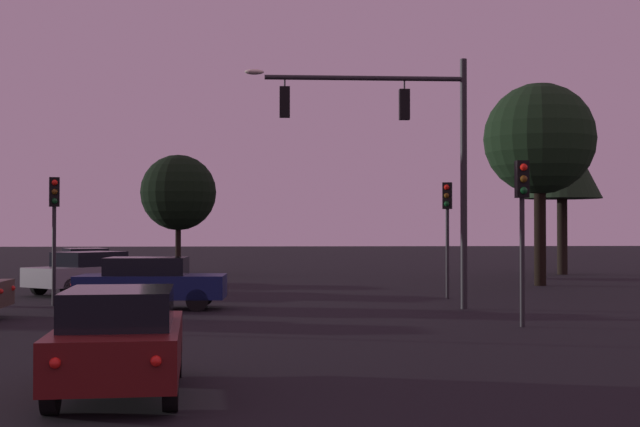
{
  "coord_description": "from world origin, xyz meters",
  "views": [
    {
      "loc": [
        0.2,
        -5.22,
        2.39
      ],
      "look_at": [
        1.75,
        19.04,
        2.78
      ],
      "focal_mm": 49.66,
      "sensor_mm": 36.0,
      "label": 1
    }
  ],
  "objects_px": {
    "car_parked_lot": "(85,265)",
    "tree_left_far": "(540,140)",
    "car_crossing_right": "(151,282)",
    "tree_center_horizon": "(562,160)",
    "car_nearside_lane": "(120,339)",
    "traffic_light_median": "(447,216)",
    "car_far_lane": "(87,272)",
    "tree_right_cluster": "(178,193)",
    "traffic_signal_mast_arm": "(403,137)",
    "traffic_light_far_side": "(522,208)",
    "traffic_light_corner_right": "(54,214)"
  },
  "relations": [
    {
      "from": "traffic_light_median",
      "to": "car_far_lane",
      "type": "distance_m",
      "value": 13.09
    },
    {
      "from": "traffic_signal_mast_arm",
      "to": "traffic_light_corner_right",
      "type": "distance_m",
      "value": 10.87
    },
    {
      "from": "tree_left_far",
      "to": "car_far_lane",
      "type": "bearing_deg",
      "value": -169.34
    },
    {
      "from": "car_far_lane",
      "to": "car_parked_lot",
      "type": "bearing_deg",
      "value": 101.76
    },
    {
      "from": "traffic_light_median",
      "to": "car_nearside_lane",
      "type": "xyz_separation_m",
      "value": [
        -8.27,
        -16.74,
        -2.01
      ]
    },
    {
      "from": "car_far_lane",
      "to": "traffic_signal_mast_arm",
      "type": "bearing_deg",
      "value": -32.91
    },
    {
      "from": "traffic_light_median",
      "to": "car_crossing_right",
      "type": "xyz_separation_m",
      "value": [
        -9.54,
        -3.27,
        -2.0
      ]
    },
    {
      "from": "traffic_light_corner_right",
      "to": "tree_left_far",
      "type": "distance_m",
      "value": 19.95
    },
    {
      "from": "traffic_signal_mast_arm",
      "to": "traffic_light_far_side",
      "type": "bearing_deg",
      "value": -65.93
    },
    {
      "from": "traffic_light_corner_right",
      "to": "tree_center_horizon",
      "type": "relative_size",
      "value": 0.49
    },
    {
      "from": "car_parked_lot",
      "to": "tree_left_far",
      "type": "bearing_deg",
      "value": -6.54
    },
    {
      "from": "traffic_signal_mast_arm",
      "to": "car_parked_lot",
      "type": "distance_m",
      "value": 17.47
    },
    {
      "from": "car_far_lane",
      "to": "tree_left_far",
      "type": "bearing_deg",
      "value": 10.66
    },
    {
      "from": "traffic_light_corner_right",
      "to": "tree_center_horizon",
      "type": "height_order",
      "value": "tree_center_horizon"
    },
    {
      "from": "traffic_signal_mast_arm",
      "to": "tree_center_horizon",
      "type": "distance_m",
      "value": 21.78
    },
    {
      "from": "traffic_light_median",
      "to": "car_crossing_right",
      "type": "bearing_deg",
      "value": -161.08
    },
    {
      "from": "traffic_light_far_side",
      "to": "traffic_light_corner_right",
      "type": "bearing_deg",
      "value": 152.73
    },
    {
      "from": "traffic_light_median",
      "to": "tree_right_cluster",
      "type": "bearing_deg",
      "value": 123.42
    },
    {
      "from": "car_nearside_lane",
      "to": "car_far_lane",
      "type": "relative_size",
      "value": 0.94
    },
    {
      "from": "car_crossing_right",
      "to": "car_parked_lot",
      "type": "height_order",
      "value": "same"
    },
    {
      "from": "tree_left_far",
      "to": "car_parked_lot",
      "type": "bearing_deg",
      "value": 173.46
    },
    {
      "from": "traffic_light_corner_right",
      "to": "car_far_lane",
      "type": "relative_size",
      "value": 0.88
    },
    {
      "from": "traffic_light_corner_right",
      "to": "traffic_signal_mast_arm",
      "type": "bearing_deg",
      "value": -9.4
    },
    {
      "from": "car_nearside_lane",
      "to": "tree_left_far",
      "type": "xyz_separation_m",
      "value": [
        13.47,
        23.01,
        5.25
      ]
    },
    {
      "from": "tree_center_horizon",
      "to": "tree_left_far",
      "type": "bearing_deg",
      "value": -114.41
    },
    {
      "from": "car_far_lane",
      "to": "tree_right_cluster",
      "type": "height_order",
      "value": "tree_right_cluster"
    },
    {
      "from": "traffic_light_median",
      "to": "tree_left_far",
      "type": "xyz_separation_m",
      "value": [
        5.19,
        6.26,
        3.24
      ]
    },
    {
      "from": "car_far_lane",
      "to": "tree_center_horizon",
      "type": "xyz_separation_m",
      "value": [
        21.67,
        11.88,
        5.08
      ]
    },
    {
      "from": "traffic_signal_mast_arm",
      "to": "traffic_light_far_side",
      "type": "relative_size",
      "value": 1.84
    },
    {
      "from": "traffic_light_corner_right",
      "to": "tree_left_far",
      "type": "relative_size",
      "value": 0.47
    },
    {
      "from": "tree_center_horizon",
      "to": "car_crossing_right",
      "type": "bearing_deg",
      "value": -135.84
    },
    {
      "from": "traffic_light_far_side",
      "to": "tree_left_far",
      "type": "height_order",
      "value": "tree_left_far"
    },
    {
      "from": "car_parked_lot",
      "to": "traffic_light_corner_right",
      "type": "bearing_deg",
      "value": -83.79
    },
    {
      "from": "car_nearside_lane",
      "to": "tree_center_horizon",
      "type": "relative_size",
      "value": 0.52
    },
    {
      "from": "car_crossing_right",
      "to": "tree_right_cluster",
      "type": "height_order",
      "value": "tree_right_cluster"
    },
    {
      "from": "car_crossing_right",
      "to": "tree_left_far",
      "type": "height_order",
      "value": "tree_left_far"
    },
    {
      "from": "traffic_light_median",
      "to": "car_far_lane",
      "type": "height_order",
      "value": "traffic_light_median"
    },
    {
      "from": "traffic_light_median",
      "to": "car_nearside_lane",
      "type": "bearing_deg",
      "value": -116.29
    },
    {
      "from": "traffic_signal_mast_arm",
      "to": "traffic_light_far_side",
      "type": "height_order",
      "value": "traffic_signal_mast_arm"
    },
    {
      "from": "traffic_light_corner_right",
      "to": "car_crossing_right",
      "type": "xyz_separation_m",
      "value": [
        3.07,
        -1.13,
        -2.01
      ]
    },
    {
      "from": "traffic_light_median",
      "to": "traffic_light_far_side",
      "type": "height_order",
      "value": "traffic_light_far_side"
    },
    {
      "from": "car_nearside_lane",
      "to": "tree_center_horizon",
      "type": "xyz_separation_m",
      "value": [
        17.34,
        31.54,
        5.08
      ]
    },
    {
      "from": "car_crossing_right",
      "to": "traffic_light_median",
      "type": "bearing_deg",
      "value": 18.92
    },
    {
      "from": "car_parked_lot",
      "to": "tree_center_horizon",
      "type": "xyz_separation_m",
      "value": [
        22.82,
        6.36,
        5.08
      ]
    },
    {
      "from": "traffic_light_far_side",
      "to": "car_parked_lot",
      "type": "relative_size",
      "value": 0.91
    },
    {
      "from": "tree_center_horizon",
      "to": "car_far_lane",
      "type": "bearing_deg",
      "value": -151.27
    },
    {
      "from": "traffic_light_far_side",
      "to": "car_nearside_lane",
      "type": "height_order",
      "value": "traffic_light_far_side"
    },
    {
      "from": "tree_left_far",
      "to": "tree_right_cluster",
      "type": "bearing_deg",
      "value": 148.22
    },
    {
      "from": "tree_left_far",
      "to": "tree_center_horizon",
      "type": "relative_size",
      "value": 1.05
    },
    {
      "from": "traffic_light_far_side",
      "to": "tree_right_cluster",
      "type": "height_order",
      "value": "tree_right_cluster"
    }
  ]
}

